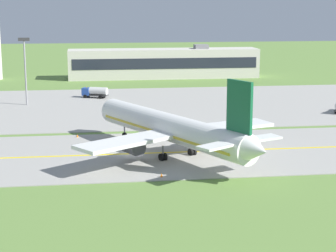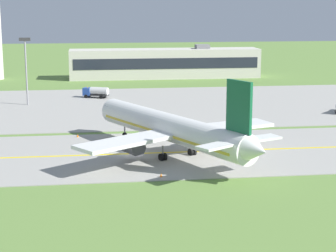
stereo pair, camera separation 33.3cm
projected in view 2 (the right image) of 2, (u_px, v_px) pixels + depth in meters
The scene contains 10 objects.
ground_plane at pixel (130, 154), 87.72m from camera, with size 500.00×500.00×0.00m, color olive.
taxiway_strip at pixel (130, 154), 87.71m from camera, with size 240.00×28.00×0.10m, color #9E9B93.
apron_pad at pixel (162, 105), 129.75m from camera, with size 140.00×52.00×0.10m, color #9E9B93.
taxiway_centreline at pixel (130, 154), 87.70m from camera, with size 220.00×0.60×0.01m, color yellow.
airplane_lead at pixel (172, 128), 85.96m from camera, with size 30.52×36.79×12.70m.
service_truck_baggage at pixel (96, 92), 139.13m from camera, with size 6.33×4.20×2.65m.
terminal_building at pixel (165, 63), 176.42m from camera, with size 56.31×9.44×9.79m.
apron_light_mast at pixel (26, 63), 127.96m from camera, with size 2.40×0.50×14.70m.
traffic_cone_mid_edge at pixel (161, 175), 76.01m from camera, with size 0.44×0.44×0.60m, color orange.
traffic_cone_far_edge at pixel (78, 136), 98.58m from camera, with size 0.44×0.44×0.60m, color orange.
Camera 2 is at (-5.49, -85.03, 22.04)m, focal length 63.31 mm.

